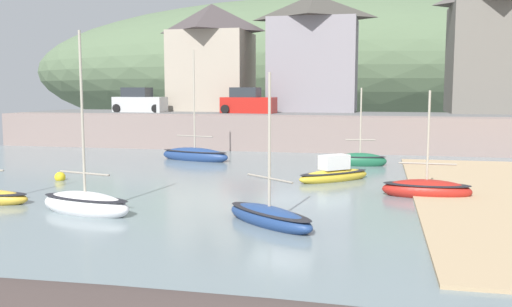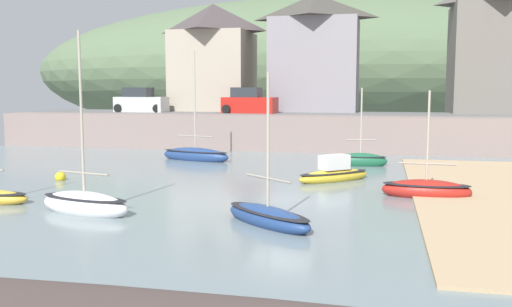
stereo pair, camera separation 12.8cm
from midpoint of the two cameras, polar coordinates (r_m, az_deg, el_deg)
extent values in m
cube|color=slate|center=(21.74, 2.66, -4.70)|extent=(48.00, 40.00, 0.06)
cube|color=gray|center=(38.30, 7.14, 2.01)|extent=(48.00, 2.40, 2.40)
cube|color=#606060|center=(41.90, 7.66, 3.97)|extent=(48.00, 9.00, 0.10)
ellipsoid|color=#556A4B|center=(76.67, 6.66, 8.29)|extent=(80.00, 44.00, 18.75)
cube|color=#AB9D8A|center=(48.33, -4.28, 8.32)|extent=(6.31, 5.92, 6.60)
pyramid|color=#473E3F|center=(48.67, -4.32, 13.60)|extent=(6.61, 6.22, 2.36)
cube|color=gray|center=(46.56, 6.08, 8.90)|extent=(6.98, 5.22, 7.46)
pyramid|color=#43403A|center=(46.99, 6.15, 14.67)|extent=(7.28, 5.52, 1.98)
cube|color=slate|center=(46.97, 23.05, 8.88)|extent=(6.11, 5.83, 8.26)
ellipsoid|color=#A62019|center=(23.10, 17.11, -3.63)|extent=(3.49, 1.44, 0.88)
ellipsoid|color=black|center=(23.06, 17.13, -3.04)|extent=(3.42, 1.41, 0.12)
cylinder|color=#B2A893|center=(22.83, 17.29, 1.77)|extent=(0.09, 0.09, 3.49)
cylinder|color=gray|center=(22.94, 17.20, -1.00)|extent=(2.19, 0.16, 0.07)
ellipsoid|color=white|center=(20.05, -16.89, -5.08)|extent=(3.78, 1.88, 0.97)
ellipsoid|color=black|center=(20.00, -16.91, -4.33)|extent=(3.70, 1.84, 0.12)
cylinder|color=#B2A893|center=(19.67, -17.20, 4.05)|extent=(0.09, 0.09, 5.40)
cylinder|color=gray|center=(19.86, -16.99, -1.92)|extent=(2.11, 0.57, 0.07)
ellipsoid|color=navy|center=(33.49, -6.08, -0.23)|extent=(4.68, 2.30, 0.98)
ellipsoid|color=black|center=(33.46, -6.09, 0.23)|extent=(4.59, 2.26, 0.12)
cylinder|color=#B2A893|center=(33.26, -6.15, 5.50)|extent=(0.09, 0.09, 5.70)
cylinder|color=gray|center=(33.37, -6.11, 1.77)|extent=(2.45, 0.72, 0.07)
ellipsoid|color=#1B5A3B|center=(31.51, 10.71, -0.77)|extent=(3.00, 1.21, 0.92)
ellipsoid|color=black|center=(31.48, 10.72, -0.31)|extent=(2.94, 1.19, 0.12)
cylinder|color=#B2A893|center=(31.31, 10.80, 3.31)|extent=(0.09, 0.09, 3.58)
cylinder|color=gray|center=(31.38, 10.76, 1.37)|extent=(1.63, 0.23, 0.07)
ellipsoid|color=gold|center=(26.15, 8.09, -2.35)|extent=(3.52, 3.38, 0.69)
ellipsoid|color=black|center=(26.12, 8.10, -1.94)|extent=(3.45, 3.31, 0.12)
cube|color=silver|center=(26.05, 8.12, -0.87)|extent=(1.47, 1.44, 0.67)
ellipsoid|color=navy|center=(17.62, 1.42, -6.60)|extent=(3.60, 3.23, 0.75)
ellipsoid|color=black|center=(17.57, 1.43, -5.94)|extent=(3.53, 3.16, 0.12)
cylinder|color=#B2A893|center=(17.23, 1.45, 1.37)|extent=(0.09, 0.09, 4.15)
cylinder|color=gray|center=(17.37, 1.44, -2.55)|extent=(1.72, 1.43, 0.07)
cube|color=#BBBEBE|center=(45.74, -11.52, 4.92)|extent=(4.16, 1.84, 1.20)
cube|color=#282D33|center=(45.83, -11.84, 6.11)|extent=(2.15, 1.57, 0.80)
cylinder|color=black|center=(45.84, -9.21, 4.62)|extent=(0.64, 0.22, 0.64)
cylinder|color=black|center=(44.36, -9.99, 4.55)|extent=(0.64, 0.22, 0.64)
cylinder|color=black|center=(47.17, -12.95, 4.59)|extent=(0.64, 0.22, 0.64)
cylinder|color=black|center=(45.73, -13.82, 4.51)|extent=(0.64, 0.22, 0.64)
cube|color=red|center=(42.86, -0.56, 4.95)|extent=(4.23, 2.06, 1.20)
cube|color=#282D33|center=(42.90, -0.89, 6.22)|extent=(2.22, 1.68, 0.80)
cylinder|color=black|center=(43.31, 1.82, 4.59)|extent=(0.64, 0.22, 0.64)
cylinder|color=black|center=(41.74, 1.40, 4.52)|extent=(0.64, 0.22, 0.64)
cylinder|color=black|center=(44.05, -2.41, 4.63)|extent=(0.64, 0.22, 0.64)
cylinder|color=black|center=(42.51, -2.98, 4.55)|extent=(0.64, 0.22, 0.64)
sphere|color=yellow|center=(27.61, -19.19, -2.27)|extent=(0.50, 0.50, 0.50)
camera|label=1|loc=(0.06, -89.78, 0.03)|focal=39.25mm
camera|label=2|loc=(0.06, 90.22, -0.03)|focal=39.25mm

